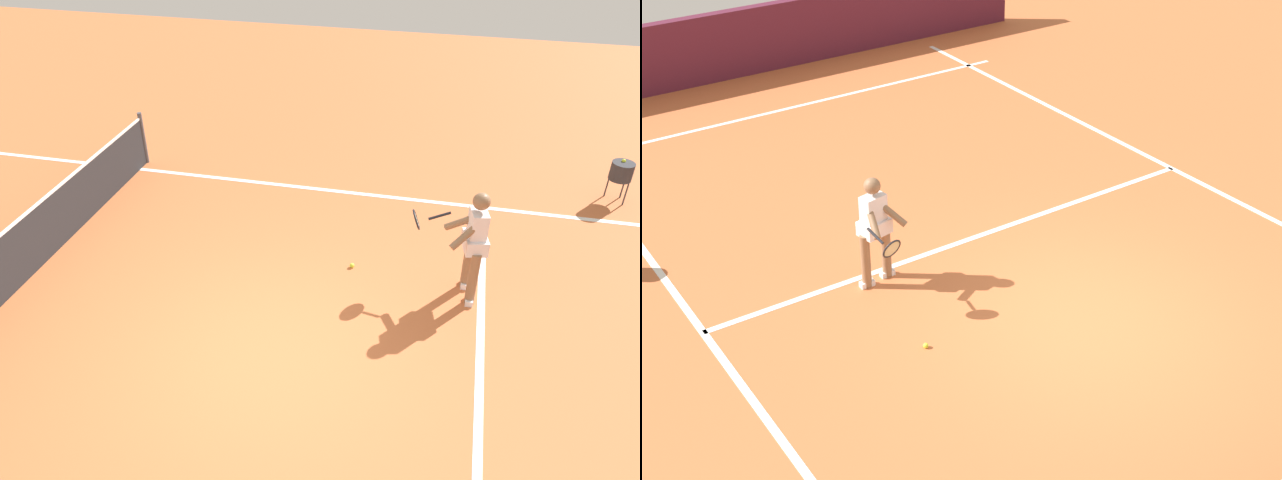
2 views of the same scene
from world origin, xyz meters
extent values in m
plane|color=#C66638|center=(0.00, 0.00, 0.00)|extent=(28.44, 28.44, 0.00)
cube|color=#561E33|center=(0.00, -10.64, 0.69)|extent=(13.13, 0.24, 1.38)
cube|color=white|center=(0.00, -8.44, 0.00)|extent=(9.13, 0.10, 0.01)
cube|color=white|center=(0.00, -2.46, 0.00)|extent=(8.13, 0.10, 0.01)
cube|color=white|center=(4.06, 0.00, 0.00)|extent=(0.10, 19.87, 0.01)
cylinder|color=#8C6647|center=(1.52, -2.30, 0.39)|extent=(0.13, 0.13, 0.78)
cylinder|color=#8C6647|center=(1.87, -2.23, 0.39)|extent=(0.13, 0.13, 0.78)
cube|color=white|center=(1.52, -2.30, 0.04)|extent=(0.20, 0.10, 0.08)
cube|color=white|center=(1.87, -2.23, 0.04)|extent=(0.20, 0.10, 0.08)
cube|color=white|center=(1.70, -2.26, 1.04)|extent=(0.35, 0.26, 0.52)
cube|color=white|center=(1.70, -2.26, 0.84)|extent=(0.45, 0.35, 0.20)
sphere|color=#8C6647|center=(1.70, -2.26, 1.44)|extent=(0.22, 0.22, 0.22)
cylinder|color=#8C6647|center=(1.52, -2.14, 1.06)|extent=(0.36, 0.44, 0.37)
cylinder|color=#8C6647|center=(1.81, -2.08, 1.06)|extent=(0.20, 0.49, 0.37)
cylinder|color=black|center=(1.95, -1.78, 1.02)|extent=(0.09, 0.30, 0.14)
torus|color=black|center=(1.88, -1.49, 0.96)|extent=(0.30, 0.17, 0.28)
cylinder|color=beige|center=(1.88, -1.49, 0.96)|extent=(0.25, 0.14, 0.23)
sphere|color=#D1E533|center=(1.95, -0.65, 0.03)|extent=(0.07, 0.07, 0.07)
camera|label=1|loc=(-5.15, -1.81, 5.28)|focal=35.01mm
camera|label=2|loc=(6.53, 6.86, 6.77)|focal=51.12mm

